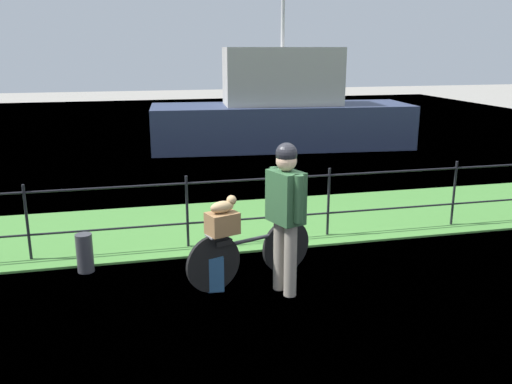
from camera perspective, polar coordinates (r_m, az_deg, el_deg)
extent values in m
plane|color=gray|center=(5.92, 4.84, -11.44)|extent=(60.00, 60.00, 0.00)
cube|color=#478438|center=(8.33, -0.96, -3.27)|extent=(27.00, 2.40, 0.03)
plane|color=#60849E|center=(14.08, -6.27, 4.19)|extent=(30.00, 30.00, 0.00)
cylinder|color=black|center=(7.33, -23.04, -3.10)|extent=(0.04, 0.04, 1.01)
cylinder|color=black|center=(7.25, -7.29, -2.18)|extent=(0.04, 0.04, 1.01)
cylinder|color=black|center=(7.70, 7.66, -1.15)|extent=(0.04, 0.04, 1.01)
cylinder|color=black|center=(8.61, 20.19, -0.23)|extent=(0.04, 0.04, 1.01)
cylinder|color=black|center=(7.46, 0.42, -2.78)|extent=(18.00, 0.03, 0.03)
cylinder|color=black|center=(7.31, 0.43, 1.36)|extent=(18.00, 0.03, 0.03)
cylinder|color=black|center=(6.51, 3.19, -5.73)|extent=(0.63, 0.26, 0.66)
cylinder|color=black|center=(6.02, -4.52, -7.55)|extent=(0.63, 0.26, 0.66)
cylinder|color=#2D2D33|center=(6.18, -0.51, -5.07)|extent=(0.74, 0.30, 0.04)
cube|color=black|center=(5.99, -3.55, -5.31)|extent=(0.22, 0.15, 0.06)
cube|color=slate|center=(5.95, -3.56, -4.48)|extent=(0.39, 0.27, 0.02)
cube|color=olive|center=(5.91, -3.58, -3.31)|extent=(0.39, 0.34, 0.24)
ellipsoid|color=tan|center=(5.86, -3.61, -1.59)|extent=(0.31, 0.23, 0.13)
sphere|color=tan|center=(5.90, -2.61, -0.87)|extent=(0.11, 0.11, 0.11)
cylinder|color=gray|center=(6.03, 2.51, -6.63)|extent=(0.14, 0.14, 0.82)
cylinder|color=gray|center=(5.88, 3.66, -7.22)|extent=(0.14, 0.14, 0.82)
cube|color=#2D5633|center=(5.73, 3.17, -0.51)|extent=(0.38, 0.46, 0.56)
cylinder|color=#2D5633|center=(5.89, 1.92, 0.23)|extent=(0.10, 0.10, 0.50)
cylinder|color=#2D5633|center=(5.55, 4.52, -0.74)|extent=(0.10, 0.10, 0.50)
sphere|color=tan|center=(5.64, 3.23, 3.31)|extent=(0.22, 0.22, 0.22)
sphere|color=black|center=(5.62, 3.24, 4.08)|extent=(0.23, 0.23, 0.23)
cube|color=#28517A|center=(6.15, -4.37, -8.32)|extent=(0.20, 0.29, 0.40)
cylinder|color=#38383D|center=(6.85, -17.66, -6.17)|extent=(0.20, 0.20, 0.48)
cube|color=#2D3856|center=(14.68, 2.72, 6.98)|extent=(7.06, 2.59, 1.16)
cube|color=#B7B2A8|center=(14.56, 2.79, 12.14)|extent=(3.15, 1.66, 1.49)
cylinder|color=#B2B2B2|center=(14.56, 2.87, 18.21)|extent=(0.10, 0.10, 1.60)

